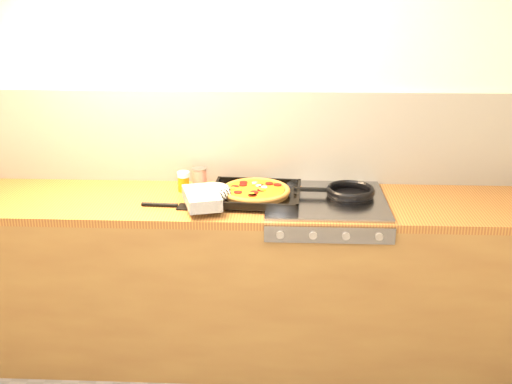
{
  "coord_description": "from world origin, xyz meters",
  "views": [
    {
      "loc": [
        0.23,
        -1.73,
        1.96
      ],
      "look_at": [
        0.1,
        1.08,
        0.95
      ],
      "focal_mm": 42.0,
      "sensor_mm": 36.0,
      "label": 1
    }
  ],
  "objects_px": {
    "frying_pan": "(349,192)",
    "juice_glass": "(184,181)",
    "pizza_on_tray": "(241,193)",
    "tomato_can": "(199,178)"
  },
  "relations": [
    {
      "from": "tomato_can",
      "to": "juice_glass",
      "type": "distance_m",
      "value": 0.09
    },
    {
      "from": "pizza_on_tray",
      "to": "frying_pan",
      "type": "relative_size",
      "value": 1.46
    },
    {
      "from": "pizza_on_tray",
      "to": "juice_glass",
      "type": "xyz_separation_m",
      "value": [
        -0.31,
        0.15,
        0.01
      ]
    },
    {
      "from": "tomato_can",
      "to": "juice_glass",
      "type": "relative_size",
      "value": 1.04
    },
    {
      "from": "frying_pan",
      "to": "juice_glass",
      "type": "xyz_separation_m",
      "value": [
        -0.86,
        0.08,
        0.02
      ]
    },
    {
      "from": "frying_pan",
      "to": "tomato_can",
      "type": "distance_m",
      "value": 0.79
    },
    {
      "from": "frying_pan",
      "to": "juice_glass",
      "type": "height_order",
      "value": "juice_glass"
    },
    {
      "from": "tomato_can",
      "to": "juice_glass",
      "type": "bearing_deg",
      "value": -145.03
    },
    {
      "from": "pizza_on_tray",
      "to": "tomato_can",
      "type": "bearing_deg",
      "value": 139.97
    },
    {
      "from": "frying_pan",
      "to": "tomato_can",
      "type": "height_order",
      "value": "tomato_can"
    }
  ]
}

